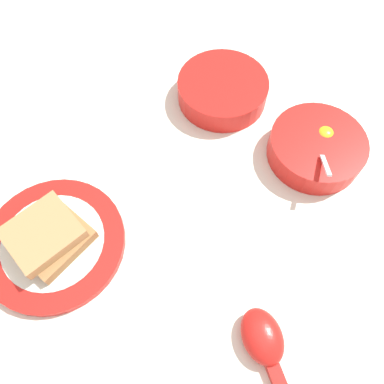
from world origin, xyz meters
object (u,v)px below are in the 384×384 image
Objects in this scene: toast_sandwich at (47,236)px; congee_bowl at (223,89)px; toast_plate at (54,243)px; egg_bowl at (316,147)px; soup_spoon at (265,344)px.

toast_sandwich reaches higher than congee_bowl.
congee_bowl is at bearing -8.05° from toast_plate.
congee_bowl is (0.38, -0.05, 0.02)m from toast_plate.
congee_bowl is (0.02, 0.20, 0.00)m from egg_bowl.
toast_sandwich is at bearing 82.75° from toast_plate.
soup_spoon is at bearing -166.11° from egg_bowl.
toast_plate is 1.55× the size of soup_spoon.
egg_bowl is 0.44m from toast_plate.
toast_sandwich is at bearing 171.64° from congee_bowl.
toast_sandwich is at bearing 145.29° from egg_bowl.
egg_bowl reaches higher than toast_sandwich.
egg_bowl is 0.75× the size of toast_plate.
toast_plate is 0.39m from congee_bowl.
soup_spoon reaches higher than toast_plate.
toast_sandwich is 0.83× the size of soup_spoon.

